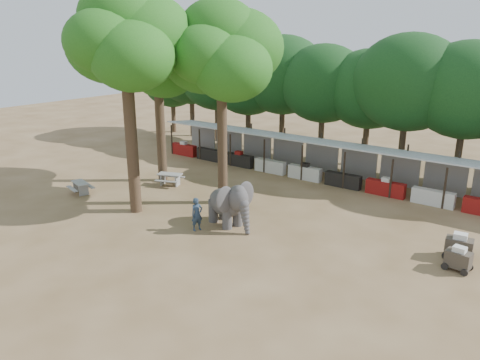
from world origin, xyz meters
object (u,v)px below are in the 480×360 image
Objects in this scene: handler at (197,214)px; cart_back at (459,246)px; yard_tree_left at (157,55)px; yard_tree_center at (125,39)px; yard_tree_back at (221,52)px; cart_front at (458,259)px; elephant at (230,204)px; picnic_table_near at (81,186)px; picnic_table_far at (170,178)px.

cart_back is at bearing -49.39° from handler.
yard_tree_center is at bearing -59.04° from yard_tree_left.
cart_front is at bearing -3.37° from yard_tree_back.
handler is 12.02m from cart_front.
yard_tree_center is 7.09× the size of handler.
elephant is 10.67m from picnic_table_near.
cart_back is (18.93, -0.62, -7.61)m from yard_tree_left.
yard_tree_left is 3.44× the size of elephant.
elephant is 10.81m from cart_back.
handler is at bearing 15.31° from picnic_table_near.
yard_tree_center is 10.04m from picnic_table_near.
elephant is at bearing -169.77° from cart_back.
cart_front is at bearing -54.91° from handler.
elephant is 1.76m from handler.
cart_back is (12.93, 0.38, -7.95)m from yard_tree_back.
yard_tree_center is 6.16× the size of picnic_table_far.
picnic_table_far is at bearing -27.76° from yard_tree_left.
cart_front is at bearing 11.28° from yard_tree_center.
yard_tree_center reaches higher than cart_front.
cart_back is at bearing 108.06° from cart_front.
cart_back is (17.62, 0.07, 0.08)m from picnic_table_far.
picnic_table_near is at bearing 109.18° from handler.
handler is 1.30× the size of cart_back.
picnic_table_far is at bearing 173.92° from cart_back.
yard_tree_back reaches higher than yard_tree_left.
handler is 9.59m from picnic_table_near.
yard_tree_center is 1.06× the size of yard_tree_back.
yard_tree_left is 7.83m from picnic_table_far.
cart_front is (11.53, 3.36, -0.32)m from handler.
cart_front is at bearing 24.16° from picnic_table_near.
picnic_table_near is at bearing -147.05° from picnic_table_far.
cart_back is (11.30, 4.51, -0.26)m from handler.
yard_tree_left is 6.32× the size of picnic_table_near.
picnic_table_far is 17.63m from cart_back.
elephant is at bearing -43.54° from picnic_table_far.
yard_tree_left is at bearing 74.97° from handler.
yard_tree_back reaches higher than picnic_table_near.
elephant is at bearing -23.26° from yard_tree_left.
yard_tree_back is (3.00, 4.00, -0.67)m from yard_tree_center.
yard_tree_left is at bearing 171.81° from elephant.
elephant is 2.75× the size of cart_front.
picnic_table_far is at bearing 176.21° from yard_tree_back.
picnic_table_far is at bearing 69.06° from picnic_table_near.
yard_tree_left is at bearing 84.40° from picnic_table_near.
yard_tree_center is at bearing -162.37° from cart_front.
cart_front is 1.18m from cart_back.
yard_tree_back is at bearing -9.46° from yard_tree_left.
yard_tree_center is 18.64m from cart_front.
handler is at bearing -108.45° from elephant.
picnic_table_near is 21.37m from cart_back.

